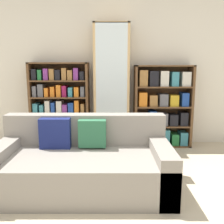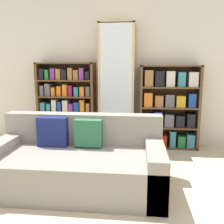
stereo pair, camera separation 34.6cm
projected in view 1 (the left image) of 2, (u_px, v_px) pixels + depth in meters
ground_plane at (106, 221)px, 2.25m from camera, size 16.00×16.00×0.00m
wall_back at (109, 67)px, 4.35m from camera, size 6.30×0.06×2.70m
couch at (83, 164)px, 2.83m from camera, size 1.95×0.97×0.79m
bookshelf_left at (61, 106)px, 4.27m from camera, size 0.99×0.32×1.43m
display_cabinet at (112, 87)px, 4.19m from camera, size 0.58×0.36×2.05m
bookshelf_right at (163, 107)px, 4.27m from camera, size 0.98×0.32×1.39m
wine_bottle at (131, 145)px, 3.87m from camera, size 0.09×0.09×0.38m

